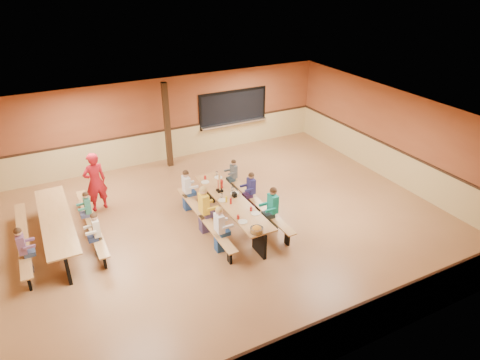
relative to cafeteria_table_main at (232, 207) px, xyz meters
name	(u,v)px	position (x,y,z in m)	size (l,w,h in m)	color
ground	(229,224)	(-0.10, 0.00, -0.53)	(12.00, 12.00, 0.00)	brown
room_envelope	(229,203)	(-0.10, 0.00, 0.16)	(12.04, 10.04, 3.02)	brown
kitchen_pass_through	(233,110)	(2.50, 4.96, 0.96)	(2.78, 0.28, 1.38)	black
structural_post	(167,126)	(-0.30, 4.40, 0.97)	(0.18, 0.18, 3.00)	black
cafeteria_table_main	(232,207)	(0.00, 0.00, 0.00)	(1.91, 3.70, 0.74)	#B68148
cafeteria_table_second	(57,226)	(-4.39, 1.20, 0.00)	(1.91, 3.70, 0.74)	#B68148
seated_child_white_left	(219,230)	(-0.83, -0.99, 0.10)	(0.39, 0.32, 1.25)	white
seated_adult_yellow	(204,210)	(-0.83, -0.01, 0.15)	(0.44, 0.36, 1.35)	gold
seated_child_grey_left	(187,190)	(-0.83, 1.29, 0.10)	(0.39, 0.32, 1.24)	white
seated_child_teal_right	(273,209)	(0.83, -0.79, 0.12)	(0.41, 0.33, 1.28)	teal
seated_child_navy_right	(251,192)	(0.83, 0.41, 0.07)	(0.36, 0.29, 1.19)	navy
seated_child_char_right	(234,177)	(0.83, 1.55, 0.04)	(0.33, 0.27, 1.13)	#4E5659
seated_child_purple_sec	(23,251)	(-5.21, 0.32, 0.08)	(0.37, 0.30, 1.21)	#7D4F74
seated_child_green_sec	(89,211)	(-3.56, 1.47, 0.05)	(0.34, 0.28, 1.15)	#317D66
seated_child_tan_sec	(97,234)	(-3.56, 0.25, 0.06)	(0.35, 0.29, 1.18)	beige
standing_woman	(95,182)	(-3.15, 2.49, 0.37)	(0.65, 0.43, 1.80)	#B4141F
punch_pitcher	(220,184)	(0.03, 0.81, 0.32)	(0.16, 0.16, 0.22)	#AE1E17
chip_bowl	(257,229)	(-0.14, -1.65, 0.29)	(0.32, 0.32, 0.15)	#FBA727
napkin_dispenser	(234,195)	(0.15, 0.14, 0.28)	(0.10, 0.14, 0.13)	black
condiment_mustard	(226,199)	(-0.18, -0.02, 0.30)	(0.06, 0.06, 0.17)	yellow
condiment_ketchup	(231,201)	(-0.11, -0.16, 0.30)	(0.06, 0.06, 0.17)	#B2140F
table_paddle	(220,187)	(-0.09, 0.59, 0.35)	(0.16, 0.16, 0.56)	black
place_settings	(232,198)	(0.00, 0.00, 0.27)	(0.65, 3.30, 0.11)	beige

